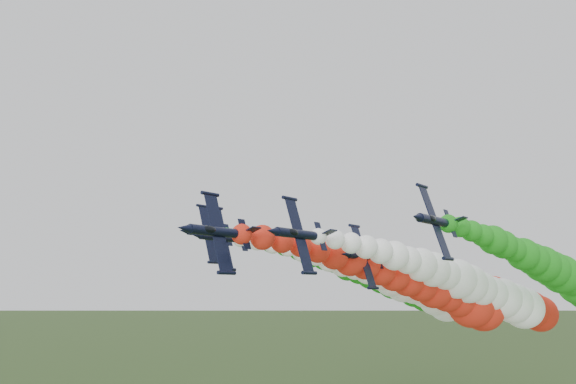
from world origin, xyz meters
The scene contains 6 objects.
jet_lead centered at (7.89, 44.22, 37.43)m, with size 13.69×79.99×21.04m.
jet_inner_left centered at (-6.25, 59.28, 38.42)m, with size 13.98×80.28×21.33m.
jet_inner_right centered at (12.81, 53.22, 37.81)m, with size 13.61×79.91×20.95m.
jet_outer_left centered at (-14.20, 61.38, 40.32)m, with size 13.32×79.62×20.66m.
jet_outer_right centered at (26.53, 65.25, 39.74)m, with size 13.41×79.71×20.75m.
jet_trail centered at (10.65, 73.55, 35.75)m, with size 13.56×79.85×20.90m.
Camera 1 is at (54.79, -56.90, 37.74)m, focal length 35.00 mm.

